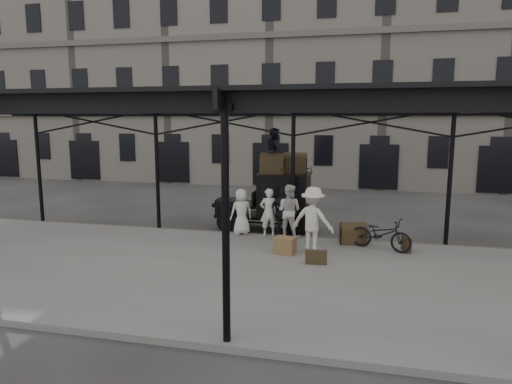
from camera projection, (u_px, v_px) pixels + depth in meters
ground at (282, 256)px, 13.94m from camera, size 120.00×120.00×0.00m
platform at (269, 276)px, 12.01m from camera, size 28.00×8.00×0.15m
canopy at (272, 101)px, 11.56m from camera, size 22.50×9.00×4.74m
building_frontage at (330, 75)px, 30.12m from camera, size 64.00×8.00×14.00m
taxi at (276, 199)px, 16.98m from camera, size 3.65×1.55×2.18m
porter_left at (268, 212)px, 15.70m from camera, size 0.71×0.61×1.66m
porter_midleft at (289, 211)px, 15.53m from camera, size 1.00×0.85×1.82m
porter_centre at (241, 212)px, 15.92m from camera, size 0.94×0.86×1.60m
porter_official at (283, 212)px, 15.58m from camera, size 1.04×0.51×1.72m
porter_right at (313, 220)px, 13.72m from camera, size 1.44×1.05×2.00m
bicycle at (381, 234)px, 14.06m from camera, size 2.02×1.32×1.00m
porter_roof at (275, 151)px, 16.61m from camera, size 0.87×0.97×1.66m
steamer_trunk_roof_near at (272, 165)px, 16.56m from camera, size 0.88×0.56×0.63m
steamer_trunk_roof_far at (295, 164)px, 16.82m from camera, size 0.89×0.59×0.63m
steamer_trunk_platform at (353, 235)px, 14.77m from camera, size 0.91×0.67×0.60m
wicker_hamper at (285, 245)px, 13.69m from camera, size 0.68×0.56×0.50m
suitcase_upright at (406, 244)px, 13.93m from camera, size 0.27×0.62×0.45m
suitcase_flat at (316, 257)px, 12.69m from camera, size 0.61×0.19×0.40m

